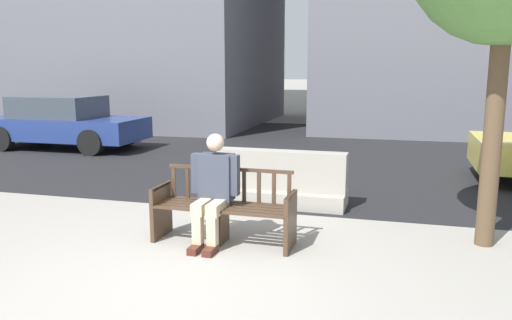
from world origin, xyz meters
name	(u,v)px	position (x,y,z in m)	size (l,w,h in m)	color
ground_plane	(171,286)	(0.00, 0.00, 0.00)	(200.00, 200.00, 0.00)	gray
street_asphalt	(311,149)	(0.00, 8.70, 0.00)	(120.00, 12.00, 0.01)	black
street_bench	(224,210)	(0.10, 1.33, 0.40)	(1.70, 0.56, 0.88)	#473323
seated_person	(214,187)	(-0.01, 1.28, 0.69)	(0.58, 0.73, 1.31)	#383D4C
jersey_barrier_centre	(281,183)	(0.39, 3.19, 0.34)	(2.01, 0.73, 0.84)	#9E998E
car_sedan_mid	(63,122)	(-6.33, 7.14, 0.69)	(4.17, 1.87, 1.37)	navy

